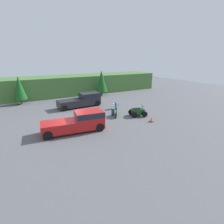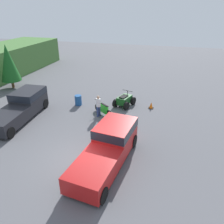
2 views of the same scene
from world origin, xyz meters
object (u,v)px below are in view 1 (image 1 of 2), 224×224
pickup_truck_red (79,121)px  rider_person (113,108)px  traffic_cone (151,120)px  quad_atv (138,112)px  dirt_bike (117,112)px  steel_barrel (114,106)px  pickup_truck_second (83,100)px

pickup_truck_red → rider_person: size_ratio=3.36×
traffic_cone → quad_atv: bearing=92.5°
dirt_bike → traffic_cone: bearing=-111.7°
quad_atv → traffic_cone: size_ratio=4.02×
quad_atv → pickup_truck_red: bearing=-157.1°
dirt_bike → steel_barrel: (1.19, 2.66, -0.03)m
steel_barrel → dirt_bike: bearing=-114.0°
dirt_bike → pickup_truck_red: bearing=147.2°
pickup_truck_red → traffic_cone: pickup_truck_red is taller
pickup_truck_second → rider_person: 5.85m
dirt_bike → quad_atv: bearing=-84.1°
pickup_truck_second → steel_barrel: pickup_truck_second is taller
pickup_truck_red → dirt_bike: bearing=27.7°
pickup_truck_red → traffic_cone: (7.50, -1.46, -0.70)m
pickup_truck_second → dirt_bike: 6.23m
pickup_truck_second → traffic_cone: bearing=-69.6°
pickup_truck_second → quad_atv: (4.14, -7.10, -0.47)m
dirt_bike → rider_person: (-0.37, 0.26, 0.46)m
pickup_truck_red → traffic_cone: bearing=-4.6°
dirt_bike → steel_barrel: 2.92m
pickup_truck_second → rider_person: size_ratio=3.44×
pickup_truck_red → dirt_bike: size_ratio=3.18×
pickup_truck_second → quad_atv: 8.23m
dirt_bike → traffic_cone: size_ratio=3.30×
pickup_truck_red → steel_barrel: (6.47, 4.71, -0.52)m
steel_barrel → pickup_truck_red: bearing=-143.9°
pickup_truck_red → steel_barrel: size_ratio=6.57×
steel_barrel → pickup_truck_second: bearing=135.0°
pickup_truck_second → dirt_bike: bearing=-74.9°
pickup_truck_second → steel_barrel: bearing=-48.9°
pickup_truck_red → quad_atv: (7.40, 0.82, -0.47)m
traffic_cone → pickup_truck_red: bearing=169.0°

